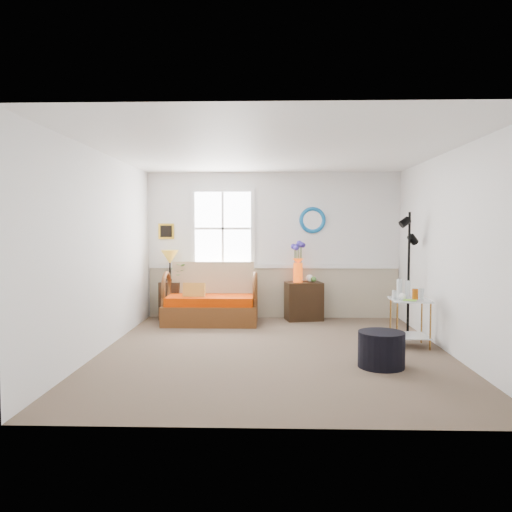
{
  "coord_description": "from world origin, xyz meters",
  "views": [
    {
      "loc": [
        -0.05,
        -6.43,
        1.62
      ],
      "look_at": [
        -0.25,
        0.54,
        1.22
      ],
      "focal_mm": 35.0,
      "sensor_mm": 36.0,
      "label": 1
    }
  ],
  "objects_px": {
    "loveseat": "(211,293)",
    "floor_lamp": "(409,274)",
    "cabinet": "(304,301)",
    "side_table": "(410,323)",
    "lamp_stand": "(172,300)",
    "ottoman": "(381,349)"
  },
  "relations": [
    {
      "from": "lamp_stand",
      "to": "ottoman",
      "type": "xyz_separation_m",
      "value": [
        3.03,
        -2.99,
        -0.12
      ]
    },
    {
      "from": "loveseat",
      "to": "floor_lamp",
      "type": "height_order",
      "value": "floor_lamp"
    },
    {
      "from": "side_table",
      "to": "ottoman",
      "type": "relative_size",
      "value": 1.2
    },
    {
      "from": "cabinet",
      "to": "ottoman",
      "type": "bearing_deg",
      "value": -88.01
    },
    {
      "from": "cabinet",
      "to": "floor_lamp",
      "type": "distance_m",
      "value": 1.99
    },
    {
      "from": "loveseat",
      "to": "side_table",
      "type": "xyz_separation_m",
      "value": [
        2.9,
        -1.54,
        -0.19
      ]
    },
    {
      "from": "side_table",
      "to": "floor_lamp",
      "type": "distance_m",
      "value": 0.94
    },
    {
      "from": "lamp_stand",
      "to": "cabinet",
      "type": "xyz_separation_m",
      "value": [
        2.33,
        -0.06,
        0.0
      ]
    },
    {
      "from": "lamp_stand",
      "to": "cabinet",
      "type": "bearing_deg",
      "value": -1.5
    },
    {
      "from": "loveseat",
      "to": "side_table",
      "type": "bearing_deg",
      "value": -28.2
    },
    {
      "from": "floor_lamp",
      "to": "lamp_stand",
      "type": "bearing_deg",
      "value": 151.36
    },
    {
      "from": "loveseat",
      "to": "ottoman",
      "type": "distance_m",
      "value": 3.46
    },
    {
      "from": "loveseat",
      "to": "cabinet",
      "type": "bearing_deg",
      "value": 12.31
    },
    {
      "from": "cabinet",
      "to": "ottoman",
      "type": "xyz_separation_m",
      "value": [
        0.7,
        -2.93,
        -0.13
      ]
    },
    {
      "from": "cabinet",
      "to": "side_table",
      "type": "height_order",
      "value": "cabinet"
    },
    {
      "from": "loveseat",
      "to": "lamp_stand",
      "type": "height_order",
      "value": "loveseat"
    },
    {
      "from": "side_table",
      "to": "floor_lamp",
      "type": "bearing_deg",
      "value": 76.61
    },
    {
      "from": "lamp_stand",
      "to": "side_table",
      "type": "bearing_deg",
      "value": -28.22
    },
    {
      "from": "side_table",
      "to": "ottoman",
      "type": "height_order",
      "value": "side_table"
    },
    {
      "from": "lamp_stand",
      "to": "floor_lamp",
      "type": "bearing_deg",
      "value": -18.15
    },
    {
      "from": "loveseat",
      "to": "side_table",
      "type": "distance_m",
      "value": 3.29
    },
    {
      "from": "cabinet",
      "to": "loveseat",
      "type": "bearing_deg",
      "value": -178.99
    }
  ]
}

